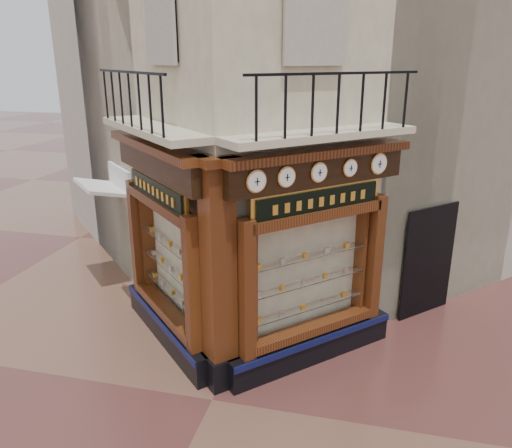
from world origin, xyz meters
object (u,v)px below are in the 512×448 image
(corner_pilaster, at_px, (219,280))
(awning, at_px, (111,283))
(clock_d, at_px, (350,168))
(signboard_left, at_px, (157,190))
(signboard_right, at_px, (319,201))
(clock_b, at_px, (286,177))
(clock_a, at_px, (256,181))
(clock_e, at_px, (379,164))
(clock_c, at_px, (319,172))

(corner_pilaster, relative_size, awning, 2.53)
(clock_d, xyz_separation_m, signboard_left, (-3.38, -0.31, -0.52))
(corner_pilaster, height_order, signboard_right, corner_pilaster)
(clock_d, bearing_deg, clock_b, -180.00)
(awning, bearing_deg, signboard_left, -176.77)
(clock_a, distance_m, clock_b, 0.55)
(clock_e, bearing_deg, clock_c, -180.00)
(clock_d, bearing_deg, awning, 117.23)
(corner_pilaster, relative_size, clock_b, 11.84)
(clock_d, relative_size, signboard_left, 0.16)
(signboard_right, bearing_deg, signboard_left, 135.00)
(clock_a, relative_size, awning, 0.23)
(signboard_left, bearing_deg, clock_d, -129.85)
(clock_c, relative_size, signboard_right, 0.17)
(clock_c, bearing_deg, clock_b, -180.00)
(clock_e, bearing_deg, signboard_right, 174.74)
(corner_pilaster, distance_m, clock_c, 2.38)
(clock_c, height_order, signboard_right, clock_c)
(awning, bearing_deg, clock_c, -158.54)
(clock_a, distance_m, clock_d, 1.84)
(clock_d, bearing_deg, clock_c, -180.00)
(clock_d, height_order, awning, clock_d)
(clock_e, distance_m, signboard_left, 3.96)
(corner_pilaster, xyz_separation_m, clock_a, (0.62, 0.02, 1.67))
(clock_a, bearing_deg, clock_e, 0.00)
(clock_a, distance_m, signboard_right, 1.40)
(awning, xyz_separation_m, signboard_left, (2.43, -2.17, 3.10))
(clock_c, bearing_deg, signboard_left, 131.84)
(corner_pilaster, distance_m, clock_d, 2.87)
(signboard_left, xyz_separation_m, signboard_right, (2.92, 0.00, 0.00))
(corner_pilaster, xyz_separation_m, clock_c, (1.46, 0.85, 1.67))
(corner_pilaster, height_order, clock_b, corner_pilaster)
(clock_e, relative_size, signboard_right, 0.20)
(clock_d, distance_m, clock_e, 0.66)
(awning, distance_m, signboard_left, 4.49)
(awning, bearing_deg, clock_e, -147.54)
(clock_d, height_order, signboard_right, clock_d)
(clock_a, bearing_deg, signboard_left, 109.42)
(clock_a, distance_m, clock_e, 2.50)
(signboard_left, bearing_deg, clock_c, -138.16)
(signboard_left, relative_size, signboard_right, 0.98)
(clock_a, bearing_deg, signboard_right, 4.86)
(signboard_right, bearing_deg, clock_e, -5.26)
(corner_pilaster, xyz_separation_m, awning, (-3.89, 3.18, -1.95))
(corner_pilaster, relative_size, clock_a, 11.21)
(clock_b, distance_m, clock_c, 0.64)
(signboard_right, bearing_deg, clock_b, -171.64)
(clock_c, height_order, clock_e, clock_e)
(corner_pilaster, distance_m, clock_e, 3.42)
(clock_c, relative_size, clock_d, 1.08)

